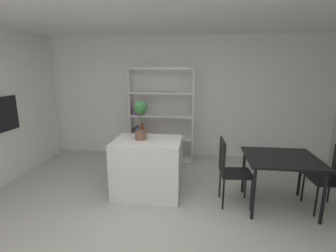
{
  "coord_description": "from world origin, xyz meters",
  "views": [
    {
      "loc": [
        0.52,
        -2.64,
        1.95
      ],
      "look_at": [
        0.12,
        0.56,
        1.21
      ],
      "focal_mm": 26.28,
      "sensor_mm": 36.0,
      "label": 1
    }
  ],
  "objects": [
    {
      "name": "ground_plane",
      "position": [
        0.0,
        0.0,
        0.0
      ],
      "size": [
        9.45,
        9.45,
        0.0
      ],
      "primitive_type": "plane",
      "color": "beige"
    },
    {
      "name": "built_in_oven",
      "position": [
        -2.73,
        1.05,
        1.22
      ],
      "size": [
        0.06,
        0.57,
        0.59
      ],
      "color": "black",
      "rests_on": "ground_plane"
    },
    {
      "name": "back_partition",
      "position": [
        0.0,
        2.87,
        1.33
      ],
      "size": [
        6.87,
        0.06,
        2.66
      ],
      "primitive_type": "cube",
      "color": "white",
      "rests_on": "ground_plane"
    },
    {
      "name": "dining_chair_island_side",
      "position": [
        0.98,
        0.77,
        0.58
      ],
      "size": [
        0.47,
        0.43,
        0.98
      ],
      "rotation": [
        0.0,
        0.0,
        1.63
      ],
      "color": "black",
      "rests_on": "ground_plane"
    },
    {
      "name": "kitchen_island",
      "position": [
        -0.25,
        0.94,
        0.44
      ],
      "size": [
        1.04,
        0.76,
        0.89
      ],
      "primitive_type": "cube",
      "color": "white",
      "rests_on": "ground_plane"
    },
    {
      "name": "open_bookshelf",
      "position": [
        -0.37,
        2.47,
        0.94
      ],
      "size": [
        1.35,
        0.35,
        1.98
      ],
      "color": "white",
      "rests_on": "ground_plane"
    },
    {
      "name": "dining_table",
      "position": [
        1.69,
        0.77,
        0.67
      ],
      "size": [
        0.98,
        0.87,
        0.76
      ],
      "color": "black",
      "rests_on": "ground_plane"
    },
    {
      "name": "potted_plant_on_island",
      "position": [
        -0.36,
        0.96,
        1.26
      ],
      "size": [
        0.21,
        0.21,
        0.61
      ],
      "color": "brown",
      "rests_on": "kitchen_island"
    },
    {
      "name": "dining_chair_window_side",
      "position": [
        2.4,
        0.78,
        0.55
      ],
      "size": [
        0.45,
        0.47,
        0.91
      ],
      "rotation": [
        0.0,
        0.0,
        -1.54
      ],
      "color": "black",
      "rests_on": "ground_plane"
    }
  ]
}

